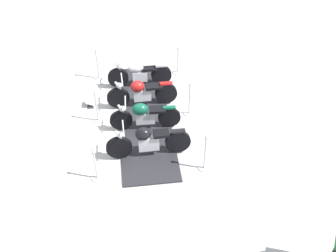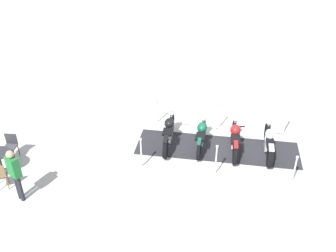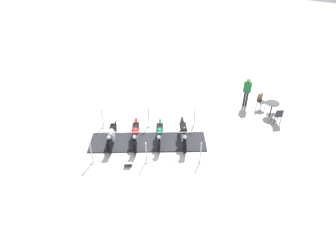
{
  "view_description": "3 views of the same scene",
  "coord_description": "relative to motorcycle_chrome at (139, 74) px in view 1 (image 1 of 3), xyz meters",
  "views": [
    {
      "loc": [
        -7.81,
        -5.36,
        7.54
      ],
      "look_at": [
        -0.83,
        -1.33,
        0.79
      ],
      "focal_mm": 41.67,
      "sensor_mm": 36.0,
      "label": 1
    },
    {
      "loc": [
        6.63,
        -8.72,
        7.83
      ],
      "look_at": [
        -1.58,
        -0.88,
        0.61
      ],
      "focal_mm": 40.53,
      "sensor_mm": 36.0,
      "label": 2
    },
    {
      "loc": [
        -7.32,
        8.34,
        8.62
      ],
      "look_at": [
        -0.51,
        -0.96,
        0.65
      ],
      "focal_mm": 30.56,
      "sensor_mm": 36.0,
      "label": 3
    }
  ],
  "objects": [
    {
      "name": "display_platform",
      "position": [
        -1.36,
        -1.06,
        -0.46
      ],
      "size": [
        5.41,
        4.63,
        0.05
      ],
      "primitive_type": "cube",
      "rotation": [
        0.0,
        0.0,
        -2.49
      ],
      "color": "#28282D",
      "rests_on": "ground_plane"
    },
    {
      "name": "stanchion_right_mid",
      "position": [
        -2.21,
        0.06,
        -0.09
      ],
      "size": [
        0.29,
        0.29,
        1.09
      ],
      "color": "silver",
      "rests_on": "ground_plane"
    },
    {
      "name": "ground_plane",
      "position": [
        -1.36,
        -1.06,
        -0.49
      ],
      "size": [
        80.0,
        80.0,
        0.0
      ],
      "primitive_type": "plane",
      "color": "silver"
    },
    {
      "name": "motorcycle_forest",
      "position": [
        -1.83,
        -1.37,
        0.04
      ],
      "size": [
        1.29,
        1.75,
        0.97
      ],
      "rotation": [
        0.0,
        0.0,
        -4.09
      ],
      "color": "black",
      "rests_on": "display_platform"
    },
    {
      "name": "stanchion_left_front",
      "position": [
        1.4,
        -0.73,
        -0.19
      ],
      "size": [
        0.36,
        0.36,
        1.02
      ],
      "color": "silver",
      "rests_on": "ground_plane"
    },
    {
      "name": "stanchion_left_mid",
      "position": [
        -0.5,
        -2.18,
        -0.12
      ],
      "size": [
        0.34,
        0.34,
        1.14
      ],
      "color": "silver",
      "rests_on": "ground_plane"
    },
    {
      "name": "motorcycle_black",
      "position": [
        -2.74,
        -2.07,
        0.05
      ],
      "size": [
        1.52,
        1.87,
        1.03
      ],
      "rotation": [
        0.0,
        0.0,
        -4.04
      ],
      "color": "black",
      "rests_on": "display_platform"
    },
    {
      "name": "motorcycle_chrome",
      "position": [
        0.0,
        0.0,
        0.0
      ],
      "size": [
        1.41,
        1.8,
        1.01
      ],
      "rotation": [
        0.0,
        0.0,
        -4.07
      ],
      "color": "black",
      "rests_on": "display_platform"
    },
    {
      "name": "motorcycle_maroon",
      "position": [
        -0.92,
        -0.69,
        0.04
      ],
      "size": [
        1.48,
        1.8,
        1.03
      ],
      "rotation": [
        0.0,
        0.0,
        -4.03
      ],
      "color": "black",
      "rests_on": "display_platform"
    },
    {
      "name": "stanchion_left_rear",
      "position": [
        -2.41,
        -3.63,
        -0.09
      ],
      "size": [
        0.31,
        0.31,
        1.15
      ],
      "color": "silver",
      "rests_on": "ground_plane"
    },
    {
      "name": "info_placard",
      "position": [
        -1.73,
        0.75,
        -0.41
      ],
      "size": [
        0.42,
        0.41,
        0.22
      ],
      "rotation": [
        0.0,
        0.0,
        0.65
      ],
      "color": "#333338",
      "rests_on": "ground_plane"
    },
    {
      "name": "stanchion_right_rear",
      "position": [
        -4.11,
        -1.39,
        -0.16
      ],
      "size": [
        0.34,
        0.34,
        1.05
      ],
      "color": "silver",
      "rests_on": "ground_plane"
    },
    {
      "name": "stanchion_right_front",
      "position": [
        -0.3,
        1.51,
        -0.09
      ],
      "size": [
        0.31,
        0.31,
        1.14
      ],
      "color": "silver",
      "rests_on": "ground_plane"
    }
  ]
}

